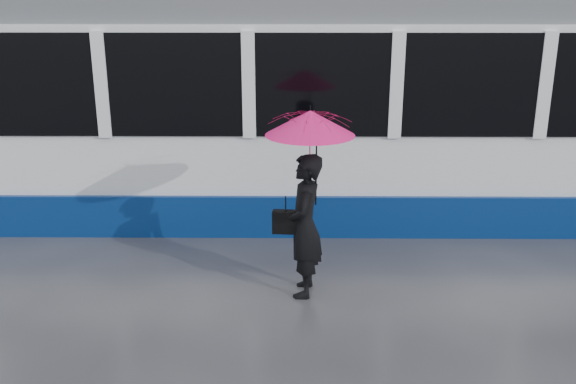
{
  "coord_description": "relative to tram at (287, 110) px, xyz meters",
  "views": [
    {
      "loc": [
        1.3,
        -7.41,
        3.5
      ],
      "look_at": [
        1.23,
        0.0,
        1.1
      ],
      "focal_mm": 40.0,
      "sensor_mm": 36.0,
      "label": 1
    }
  ],
  "objects": [
    {
      "name": "tram",
      "position": [
        0.0,
        0.0,
        0.0
      ],
      "size": [
        26.0,
        2.56,
        3.35
      ],
      "color": "white",
      "rests_on": "ground"
    },
    {
      "name": "woman",
      "position": [
        0.24,
        -3.0,
        -0.79
      ],
      "size": [
        0.45,
        0.65,
        1.7
      ],
      "primitive_type": "imported",
      "rotation": [
        0.0,
        0.0,
        -1.65
      ],
      "color": "black",
      "rests_on": "ground"
    },
    {
      "name": "handbag",
      "position": [
        0.02,
        -2.98,
        -0.75
      ],
      "size": [
        0.31,
        0.15,
        0.44
      ],
      "rotation": [
        0.0,
        0.0,
        -0.08
      ],
      "color": "black",
      "rests_on": "ground"
    },
    {
      "name": "rails",
      "position": [
        -1.19,
        -0.0,
        -1.63
      ],
      "size": [
        34.0,
        1.51,
        0.02
      ],
      "color": "#3F3D38",
      "rests_on": "ground"
    },
    {
      "name": "ground",
      "position": [
        -1.19,
        -2.5,
        -1.64
      ],
      "size": [
        90.0,
        90.0,
        0.0
      ],
      "primitive_type": "plane",
      "color": "#29292E",
      "rests_on": "ground"
    },
    {
      "name": "umbrella",
      "position": [
        0.29,
        -3.0,
        0.23
      ],
      "size": [
        1.07,
        1.07,
        1.15
      ],
      "rotation": [
        0.0,
        0.0,
        -0.08
      ],
      "color": "#FF15A0",
      "rests_on": "ground"
    }
  ]
}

